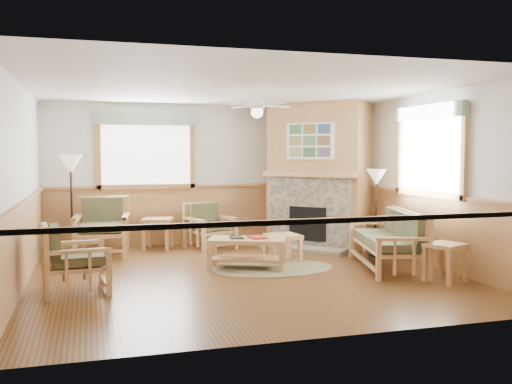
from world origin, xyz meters
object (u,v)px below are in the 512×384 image
object	(u,v)px
armchair_back_left	(102,227)
floor_lamp_left	(72,205)
armchair_back_right	(210,226)
footstool	(283,248)
coffee_table	(247,253)
end_table_sofa	(445,262)
sofa	(387,240)
floor_lamp_right	(376,213)
end_table_chairs	(158,233)
armchair_left	(76,258)

from	to	relation	value
armchair_back_left	floor_lamp_left	bearing A→B (deg)	172.81
armchair_back_right	footstool	size ratio (longest dim) A/B	1.64
coffee_table	end_table_sofa	world-z (taller)	end_table_sofa
floor_lamp_left	footstool	bearing A→B (deg)	-24.80
sofa	armchair_back_left	size ratio (longest dim) A/B	1.91
sofa	floor_lamp_left	xyz separation A→B (m)	(-4.69, 2.48, 0.44)
floor_lamp_right	armchair_back_left	bearing A→B (deg)	162.38
end_table_chairs	end_table_sofa	bearing A→B (deg)	-47.39
sofa	coffee_table	world-z (taller)	sofa
end_table_sofa	floor_lamp_right	distance (m)	2.06
floor_lamp_left	armchair_back_left	bearing A→B (deg)	-13.71
sofa	armchair_left	world-z (taller)	armchair_left
footstool	coffee_table	bearing A→B (deg)	-151.83
coffee_table	floor_lamp_right	distance (m)	2.47
coffee_table	footstool	size ratio (longest dim) A/B	2.28
footstool	floor_lamp_left	bearing A→B (deg)	155.20
end_table_sofa	floor_lamp_right	size ratio (longest dim) A/B	0.35
end_table_chairs	armchair_back_left	bearing A→B (deg)	-159.86
armchair_left	end_table_sofa	bearing A→B (deg)	-104.82
coffee_table	armchair_back_left	bearing A→B (deg)	161.02
end_table_chairs	footstool	world-z (taller)	end_table_chairs
armchair_left	end_table_chairs	distance (m)	3.34
end_table_sofa	armchair_back_right	bearing A→B (deg)	125.55
end_table_chairs	footstool	size ratio (longest dim) A/B	1.12
end_table_chairs	armchair_left	bearing A→B (deg)	-114.44
armchair_left	end_table_sofa	xyz separation A→B (m)	(4.87, -0.76, -0.17)
armchair_back_left	end_table_sofa	size ratio (longest dim) A/B	1.87
armchair_left	coffee_table	xyz separation A→B (m)	(2.48, 0.87, -0.21)
coffee_table	footstool	xyz separation A→B (m)	(0.71, 0.38, -0.01)
armchair_back_left	end_table_sofa	bearing A→B (deg)	-30.77
end_table_chairs	end_table_sofa	world-z (taller)	end_table_chairs
armchair_back_left	armchair_left	size ratio (longest dim) A/B	1.13
sofa	armchair_back_left	bearing A→B (deg)	-105.08
armchair_left	floor_lamp_left	distance (m)	2.82
coffee_table	floor_lamp_left	bearing A→B (deg)	165.05
end_table_chairs	floor_lamp_left	bearing A→B (deg)	-170.54
end_table_sofa	footstool	size ratio (longest dim) A/B	1.05
sofa	armchair_back_right	bearing A→B (deg)	-123.83
armchair_back_left	end_table_sofa	distance (m)	5.66
coffee_table	floor_lamp_right	xyz separation A→B (m)	(2.39, 0.37, 0.52)
floor_lamp_left	sofa	bearing A→B (deg)	-27.87
coffee_table	sofa	bearing A→B (deg)	6.32
armchair_back_right	coffee_table	distance (m)	1.96
coffee_table	floor_lamp_left	world-z (taller)	floor_lamp_left
end_table_chairs	floor_lamp_right	distance (m)	3.96
floor_lamp_right	sofa	bearing A→B (deg)	-108.20
armchair_left	end_table_sofa	world-z (taller)	armchair_left
sofa	footstool	bearing A→B (deg)	-110.36
armchair_back_left	floor_lamp_right	size ratio (longest dim) A/B	0.66
floor_lamp_right	end_table_sofa	bearing A→B (deg)	-90.00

